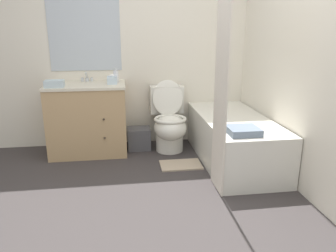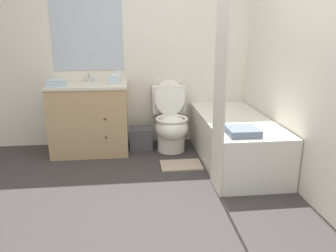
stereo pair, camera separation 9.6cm
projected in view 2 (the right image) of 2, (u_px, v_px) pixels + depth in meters
ground_plane at (168, 214)px, 2.65m from camera, size 14.00×14.00×0.00m
wall_back at (151, 45)px, 4.04m from camera, size 8.00×0.06×2.50m
wall_right at (281, 48)px, 3.29m from camera, size 0.05×2.81×2.50m
vanity_cabinet at (90, 117)px, 3.90m from camera, size 0.90×0.61×0.83m
sink_faucet at (90, 78)px, 3.96m from camera, size 0.14×0.12×0.12m
toilet at (171, 123)px, 3.97m from camera, size 0.41×0.64×0.84m
bathtub at (234, 140)px, 3.63m from camera, size 0.71×1.59×0.51m
shower_curtain at (220, 89)px, 2.79m from camera, size 0.02×0.35×1.88m
wastebasket at (141, 138)px, 4.07m from camera, size 0.28×0.24×0.26m
tissue_box at (114, 80)px, 3.78m from camera, size 0.11×0.15×0.11m
soap_dispenser at (118, 76)px, 3.86m from camera, size 0.06×0.06×0.17m
hand_towel_folded at (57, 83)px, 3.56m from camera, size 0.20×0.13×0.08m
bath_towel_folded at (243, 131)px, 2.98m from camera, size 0.28×0.26×0.06m
bath_mat at (181, 165)px, 3.58m from camera, size 0.45×0.29×0.02m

